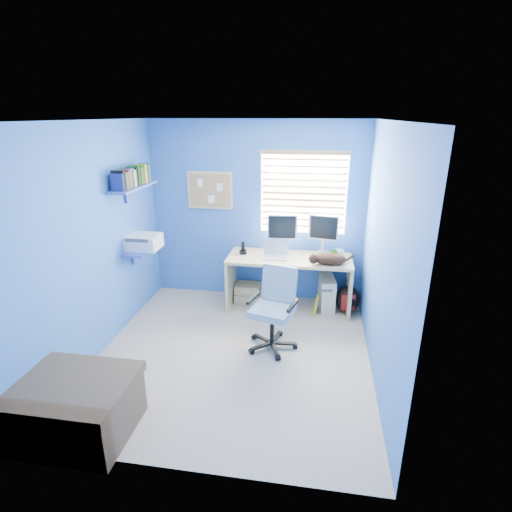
% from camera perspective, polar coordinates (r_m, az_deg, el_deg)
% --- Properties ---
extents(floor, '(3.00, 3.20, 0.00)m').
position_cam_1_polar(floor, '(4.65, -3.17, -13.72)').
color(floor, '#AB9D8A').
rests_on(floor, ground).
extents(ceiling, '(3.00, 3.20, 0.00)m').
position_cam_1_polar(ceiling, '(3.89, -3.90, 18.79)').
color(ceiling, white).
rests_on(ceiling, wall_back).
extents(wall_back, '(3.00, 0.01, 2.50)m').
position_cam_1_polar(wall_back, '(5.61, 0.01, 6.20)').
color(wall_back, '#3C69C4').
rests_on(wall_back, ground).
extents(wall_front, '(3.00, 0.01, 2.50)m').
position_cam_1_polar(wall_front, '(2.69, -10.89, -9.76)').
color(wall_front, '#3C69C4').
rests_on(wall_front, ground).
extents(wall_left, '(0.01, 3.20, 2.50)m').
position_cam_1_polar(wall_left, '(4.65, -21.88, 1.90)').
color(wall_left, '#3C69C4').
rests_on(wall_left, ground).
extents(wall_right, '(0.01, 3.20, 2.50)m').
position_cam_1_polar(wall_right, '(4.06, 17.65, -0.06)').
color(wall_right, '#3C69C4').
rests_on(wall_right, ground).
extents(desk, '(1.66, 0.65, 0.74)m').
position_cam_1_polar(desk, '(5.51, 4.71, -3.79)').
color(desk, tan).
rests_on(desk, floor).
extents(laptop, '(0.34, 0.27, 0.22)m').
position_cam_1_polar(laptop, '(5.31, 2.74, 0.88)').
color(laptop, silver).
rests_on(laptop, desk).
extents(monitor_left, '(0.41, 0.14, 0.54)m').
position_cam_1_polar(monitor_left, '(5.47, 3.77, 3.19)').
color(monitor_left, silver).
rests_on(monitor_left, desk).
extents(monitor_right, '(0.42, 0.19, 0.54)m').
position_cam_1_polar(monitor_right, '(5.50, 9.56, 3.06)').
color(monitor_right, silver).
rests_on(monitor_right, desk).
extents(phone, '(0.12, 0.13, 0.17)m').
position_cam_1_polar(phone, '(5.47, -1.88, 1.19)').
color(phone, black).
rests_on(phone, desk).
extents(mug, '(0.10, 0.09, 0.10)m').
position_cam_1_polar(mug, '(5.41, 10.99, 0.24)').
color(mug, '#196116').
rests_on(mug, desk).
extents(cd_spindle, '(0.13, 0.13, 0.07)m').
position_cam_1_polar(cd_spindle, '(5.55, 11.75, 0.50)').
color(cd_spindle, silver).
rests_on(cd_spindle, desk).
extents(cat, '(0.47, 0.35, 0.15)m').
position_cam_1_polar(cat, '(5.17, 10.48, -0.37)').
color(cat, black).
rests_on(cat, desk).
extents(tower_pc, '(0.24, 0.46, 0.45)m').
position_cam_1_polar(tower_pc, '(5.62, 10.05, -5.17)').
color(tower_pc, beige).
rests_on(tower_pc, floor).
extents(drawer_boxes, '(0.35, 0.28, 0.27)m').
position_cam_1_polar(drawer_boxes, '(5.76, -1.16, -5.21)').
color(drawer_boxes, tan).
rests_on(drawer_boxes, floor).
extents(yellow_book, '(0.03, 0.17, 0.24)m').
position_cam_1_polar(yellow_book, '(5.48, 8.53, -6.96)').
color(yellow_book, yellow).
rests_on(yellow_book, floor).
extents(backpack, '(0.37, 0.31, 0.38)m').
position_cam_1_polar(backpack, '(5.57, 12.98, -6.02)').
color(backpack, black).
rests_on(backpack, floor).
extents(bed_corner, '(1.03, 0.74, 0.50)m').
position_cam_1_polar(bed_corner, '(3.89, -25.21, -18.93)').
color(bed_corner, brown).
rests_on(bed_corner, floor).
extents(office_chair, '(0.66, 0.66, 0.93)m').
position_cam_1_polar(office_chair, '(4.62, 2.54, -8.90)').
color(office_chair, black).
rests_on(office_chair, floor).
extents(window_blinds, '(1.15, 0.05, 1.10)m').
position_cam_1_polar(window_blinds, '(5.46, 6.79, 8.89)').
color(window_blinds, white).
rests_on(window_blinds, ground).
extents(corkboard, '(0.64, 0.02, 0.52)m').
position_cam_1_polar(corkboard, '(5.67, -6.62, 9.30)').
color(corkboard, tan).
rests_on(corkboard, ground).
extents(wall_shelves, '(0.42, 0.90, 1.05)m').
position_cam_1_polar(wall_shelves, '(5.17, -16.60, 6.30)').
color(wall_shelves, '#3C51AC').
rests_on(wall_shelves, ground).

